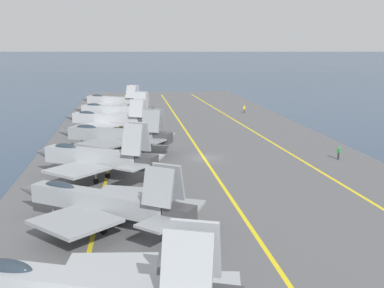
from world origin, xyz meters
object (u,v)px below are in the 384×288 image
parked_jet_sixth (114,110)px  parked_jet_fourth (115,135)px  parked_jet_fifth (109,120)px  crew_yellow_vest (244,109)px  parked_jet_third (95,157)px  crew_green_vest (339,152)px  parked_jet_seventh (112,101)px  parked_jet_second (102,202)px

parked_jet_sixth → parked_jet_fourth: bearing=-178.4°
parked_jet_fourth → parked_jet_fifth: bearing=5.3°
parked_jet_fifth → crew_yellow_vest: 35.85m
parked_jet_third → crew_green_vest: parked_jet_third is taller
parked_jet_fifth → crew_green_vest: bearing=-125.6°
parked_jet_fifth → parked_jet_seventh: parked_jet_fifth is taller
parked_jet_third → crew_yellow_vest: size_ratio=8.60×
parked_jet_fourth → parked_jet_sixth: bearing=1.6°
parked_jet_third → parked_jet_fourth: (13.18, -1.74, -0.05)m
parked_jet_fourth → crew_yellow_vest: bearing=-36.3°
parked_jet_fifth → parked_jet_seventh: bearing=0.6°
parked_jet_fourth → parked_jet_sixth: (27.98, 0.79, -0.35)m
parked_jet_fifth → crew_yellow_vest: (22.17, -28.12, -1.57)m
parked_jet_second → parked_jet_fourth: bearing=-0.5°
parked_jet_sixth → crew_green_vest: size_ratio=9.40×
parked_jet_fourth → parked_jet_fifth: 14.32m
parked_jet_sixth → parked_jet_seventh: (15.11, 0.84, 0.13)m
parked_jet_second → crew_yellow_vest: size_ratio=9.32×
parked_jet_fifth → parked_jet_seventh: 28.85m
parked_jet_third → parked_jet_sixth: parked_jet_third is taller
parked_jet_second → crew_green_vest: bearing=-55.3°
parked_jet_third → parked_jet_seventh: (56.28, -0.10, -0.27)m
parked_jet_fourth → crew_yellow_vest: 45.26m
parked_jet_third → parked_jet_fifth: 27.44m
parked_jet_third → crew_yellow_vest: bearing=-29.9°
parked_jet_sixth → parked_jet_third: bearing=178.7°
parked_jet_seventh → crew_yellow_vest: size_ratio=8.85×
parked_jet_second → parked_jet_fifth: 41.62m
parked_jet_third → parked_jet_sixth: bearing=-1.3°
parked_jet_third → parked_jet_fourth: size_ratio=0.89×
parked_jet_second → parked_jet_third: (14.17, 1.48, 0.41)m
parked_jet_third → crew_yellow_vest: 57.26m
parked_jet_second → crew_green_vest: (20.11, -28.99, -1.24)m
parked_jet_sixth → parked_jet_seventh: bearing=3.2°
parked_jet_fourth → parked_jet_fifth: (14.26, 1.32, -0.04)m
parked_jet_third → crew_green_vest: (5.93, -30.47, -1.65)m
parked_jet_fifth → parked_jet_sixth: parked_jet_fifth is taller
parked_jet_fourth → parked_jet_seventh: parked_jet_fourth is taller
parked_jet_seventh → parked_jet_sixth: bearing=-176.8°
parked_jet_second → parked_jet_sixth: bearing=0.5°
parked_jet_second → parked_jet_seventh: 70.47m
parked_jet_second → parked_jet_third: size_ratio=1.08×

